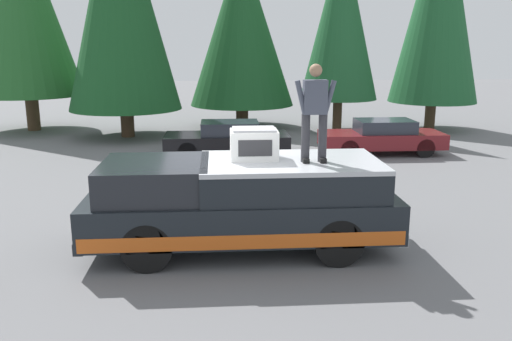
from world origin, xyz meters
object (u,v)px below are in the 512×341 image
at_px(compressor_unit, 254,144).
at_px(parked_car_black, 227,139).
at_px(person_on_truck_bed, 315,110).
at_px(pickup_truck, 242,203).
at_px(parked_car_maroon, 382,137).

height_order(compressor_unit, parked_car_black, compressor_unit).
distance_m(compressor_unit, person_on_truck_bed, 1.24).
bearing_deg(pickup_truck, parked_car_black, 0.65).
xyz_separation_m(compressor_unit, person_on_truck_bed, (-0.30, -1.03, 0.62)).
xyz_separation_m(parked_car_maroon, parked_car_black, (-0.01, 5.26, 0.00)).
distance_m(person_on_truck_bed, parked_car_maroon, 9.48).
bearing_deg(compressor_unit, parked_car_black, 2.29).
relative_size(pickup_truck, compressor_unit, 6.60).
relative_size(pickup_truck, parked_car_maroon, 1.35).
relative_size(pickup_truck, parked_car_black, 1.35).
distance_m(person_on_truck_bed, parked_car_black, 8.73).
height_order(compressor_unit, person_on_truck_bed, person_on_truck_bed).
xyz_separation_m(pickup_truck, compressor_unit, (0.15, -0.23, 1.05)).
height_order(compressor_unit, parked_car_maroon, compressor_unit).
height_order(pickup_truck, parked_car_maroon, pickup_truck).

